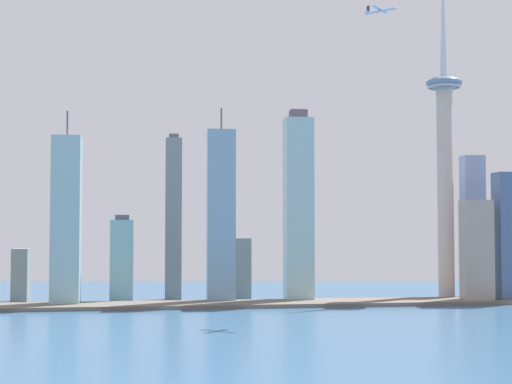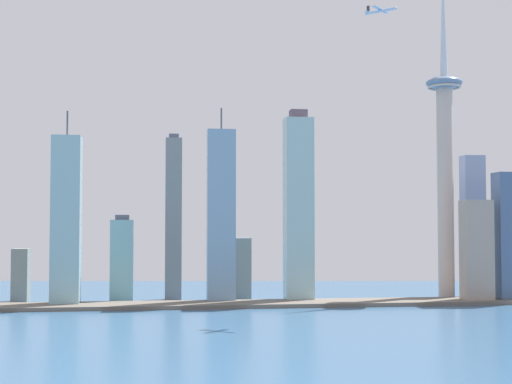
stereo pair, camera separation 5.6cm
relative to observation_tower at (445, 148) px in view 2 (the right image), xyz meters
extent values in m
cube|color=#655C51|center=(-204.86, -42.80, -149.14)|extent=(821.27, 50.40, 3.57)
cylinder|color=beige|center=(0.00, 0.00, -42.35)|extent=(15.87, 15.87, 217.15)
ellipsoid|color=slate|center=(0.00, 0.00, 66.23)|extent=(36.57, 36.57, 12.17)
torus|color=beige|center=(0.00, 0.00, 61.97)|extent=(33.52, 33.52, 2.43)
cone|color=silver|center=(0.00, 0.00, 135.14)|extent=(7.94, 7.94, 125.66)
cube|color=#8897B8|center=(33.07, 9.88, -78.70)|extent=(21.70, 16.41, 144.44)
cube|color=gray|center=(-271.00, 26.79, -71.21)|extent=(15.87, 16.86, 159.43)
cube|color=#545A6B|center=(-271.00, 26.79, 10.63)|extent=(9.52, 10.11, 4.26)
cube|color=gray|center=(-205.69, 17.45, -120.63)|extent=(19.26, 27.47, 60.59)
cube|color=#77AFB5|center=(-320.16, 7.67, -111.88)|extent=(21.42, 24.25, 78.09)
cube|color=#585969|center=(-320.16, 7.67, -70.44)|extent=(12.85, 14.55, 4.78)
cube|color=#9AC0C1|center=(-153.74, -17.99, -63.26)|extent=(26.55, 21.89, 175.33)
cube|color=#654F5D|center=(-153.74, -17.99, 28.40)|extent=(15.93, 13.14, 7.99)
cube|color=#455E83|center=(44.84, -43.01, -89.19)|extent=(24.55, 20.11, 123.47)
cube|color=#A09183|center=(10.21, -48.80, -102.61)|extent=(26.79, 19.34, 96.62)
cube|color=#8CB8BD|center=(-368.10, -31.08, -74.39)|extent=(25.51, 22.48, 153.06)
cylinder|color=#4C4C51|center=(-368.10, -31.08, 13.59)|extent=(1.60, 1.60, 22.91)
cube|color=#789DB9|center=(-227.99, -21.58, -69.57)|extent=(26.33, 13.10, 162.70)
cylinder|color=#4C4C51|center=(-227.99, -21.58, 21.92)|extent=(1.60, 1.60, 20.29)
cube|color=gray|center=(-416.79, 28.83, -125.63)|extent=(15.21, 21.06, 50.59)
cylinder|color=silver|center=(-103.98, -122.10, 100.57)|extent=(21.55, 20.21, 2.51)
sphere|color=silver|center=(-94.05, -131.29, 100.57)|extent=(2.51, 2.51, 2.51)
cube|color=silver|center=(-103.98, -122.10, 101.70)|extent=(19.61, 20.77, 0.50)
cube|color=silver|center=(-112.31, -114.39, 100.95)|extent=(7.80, 8.14, 0.40)
cube|color=#2D333D|center=(-112.31, -114.39, 104.33)|extent=(2.21, 2.10, 5.00)
camera|label=1|loc=(-290.98, -721.94, -80.68)|focal=52.86mm
camera|label=2|loc=(-290.92, -721.95, -80.68)|focal=52.86mm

